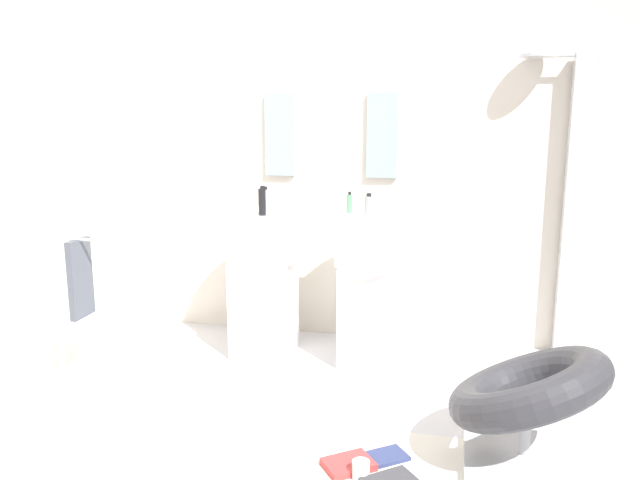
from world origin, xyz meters
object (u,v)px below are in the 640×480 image
(lounge_chair, at_px, (528,398))
(soap_bottle_green, at_px, (350,204))
(towel_rack, at_px, (76,281))
(magazine_red, at_px, (348,464))
(soap_bottle_clear, at_px, (266,202))
(soap_bottle_white, at_px, (265,205))
(pedestal_sink_right, at_px, (371,281))
(shower_column, at_px, (572,202))
(soap_bottle_black, at_px, (263,202))
(magazine_navy, at_px, (384,457))
(coffee_mug, at_px, (361,470))
(pedestal_sink_left, at_px, (264,275))
(soap_bottle_grey, at_px, (369,207))

(lounge_chair, relative_size, soap_bottle_green, 7.14)
(towel_rack, height_order, soap_bottle_green, soap_bottle_green)
(magazine_red, xyz_separation_m, soap_bottle_clear, (-0.77, 1.21, 1.07))
(soap_bottle_clear, bearing_deg, magazine_red, -57.66)
(soap_bottle_green, bearing_deg, soap_bottle_white, -164.35)
(pedestal_sink_right, relative_size, shower_column, 0.54)
(shower_column, height_order, soap_bottle_black, shower_column)
(magazine_navy, xyz_separation_m, soap_bottle_white, (-0.94, 1.13, 1.06))
(magazine_navy, bearing_deg, coffee_mug, -150.74)
(pedestal_sink_right, bearing_deg, towel_rack, -160.19)
(soap_bottle_white, distance_m, soap_bottle_clear, 0.05)
(lounge_chair, xyz_separation_m, soap_bottle_clear, (-1.58, 0.99, 0.75))
(lounge_chair, height_order, magazine_red, lounge_chair)
(magazine_navy, bearing_deg, pedestal_sink_right, 64.39)
(pedestal_sink_right, height_order, soap_bottle_white, soap_bottle_white)
(pedestal_sink_left, height_order, lounge_chair, pedestal_sink_left)
(pedestal_sink_right, distance_m, magazine_red, 1.46)
(pedestal_sink_right, relative_size, soap_bottle_grey, 7.03)
(shower_column, xyz_separation_m, soap_bottle_grey, (-1.30, -0.52, 0.01))
(pedestal_sink_right, distance_m, magazine_navy, 1.38)
(towel_rack, bearing_deg, lounge_chair, -10.51)
(magazine_red, relative_size, soap_bottle_green, 1.59)
(towel_rack, bearing_deg, soap_bottle_green, 22.74)
(soap_bottle_black, bearing_deg, pedestal_sink_left, 108.49)
(magazine_navy, height_order, soap_bottle_grey, soap_bottle_grey)
(towel_rack, xyz_separation_m, soap_bottle_grey, (1.77, 0.52, 0.46))
(shower_column, distance_m, soap_bottle_clear, 2.05)
(pedestal_sink_right, height_order, soap_bottle_clear, soap_bottle_clear)
(soap_bottle_clear, bearing_deg, towel_rack, -155.87)
(coffee_mug, height_order, soap_bottle_grey, soap_bottle_grey)
(pedestal_sink_right, xyz_separation_m, soap_bottle_white, (-0.70, -0.11, 0.51))
(coffee_mug, distance_m, soap_bottle_grey, 1.68)
(soap_bottle_white, bearing_deg, soap_bottle_green, 15.65)
(magazine_red, xyz_separation_m, coffee_mug, (0.07, -0.08, 0.03))
(pedestal_sink_right, height_order, soap_bottle_black, soap_bottle_black)
(magazine_red, distance_m, coffee_mug, 0.11)
(magazine_red, height_order, soap_bottle_black, soap_bottle_black)
(pedestal_sink_left, distance_m, lounge_chair, 2.02)
(pedestal_sink_right, relative_size, coffee_mug, 12.71)
(lounge_chair, bearing_deg, soap_bottle_clear, 148.01)
(soap_bottle_white, bearing_deg, pedestal_sink_left, 116.47)
(towel_rack, height_order, magazine_navy, towel_rack)
(towel_rack, distance_m, coffee_mug, 2.17)
(shower_column, height_order, towel_rack, shower_column)
(shower_column, xyz_separation_m, soap_bottle_green, (-1.46, -0.36, -0.00))
(towel_rack, bearing_deg, shower_column, 18.69)
(soap_bottle_white, bearing_deg, magazine_red, -57.97)
(magazine_red, bearing_deg, soap_bottle_green, 63.54)
(lounge_chair, relative_size, soap_bottle_black, 5.34)
(towel_rack, height_order, magazine_red, towel_rack)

